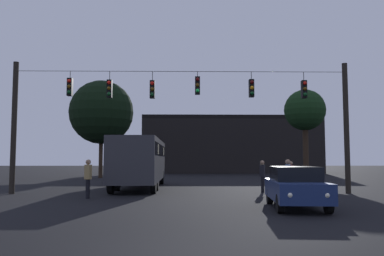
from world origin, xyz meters
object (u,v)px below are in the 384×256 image
object	(u,v)px
pedestrian_crossing_center	(291,175)
tree_left_silhouette	(102,112)
city_bus	(141,158)
pedestrian_trailing	(276,180)
tree_behind_building	(305,111)
pedestrian_near_bus	(262,174)
pedestrian_crossing_left	(288,176)
car_near_right	(296,186)
pedestrian_crossing_right	(88,176)

from	to	relation	value
pedestrian_crossing_center	tree_left_silhouette	distance (m)	23.24
tree_left_silhouette	city_bus	bearing A→B (deg)	-68.56
pedestrian_trailing	tree_behind_building	world-z (taller)	tree_behind_building
pedestrian_near_bus	pedestrian_trailing	xyz separation A→B (m)	(-0.09, -3.51, -0.14)
pedestrian_crossing_center	tree_behind_building	bearing A→B (deg)	69.72
pedestrian_crossing_center	pedestrian_near_bus	world-z (taller)	pedestrian_near_bus
tree_left_silhouette	tree_behind_building	distance (m)	19.39
pedestrian_crossing_left	tree_behind_building	distance (m)	17.48
tree_behind_building	car_near_right	bearing A→B (deg)	-108.07
pedestrian_crossing_left	pedestrian_crossing_center	world-z (taller)	pedestrian_crossing_left
city_bus	tree_behind_building	size ratio (longest dim) A/B	1.39
pedestrian_crossing_right	pedestrian_trailing	bearing A→B (deg)	-1.58
pedestrian_near_bus	pedestrian_trailing	bearing A→B (deg)	-91.40
city_bus	pedestrian_trailing	distance (m)	9.86
car_near_right	pedestrian_crossing_right	distance (m)	9.31
city_bus	pedestrian_crossing_left	world-z (taller)	city_bus
pedestrian_trailing	city_bus	bearing A→B (deg)	134.87
pedestrian_trailing	tree_left_silhouette	xyz separation A→B (m)	(-12.41, 20.93, 5.60)
pedestrian_near_bus	tree_left_silhouette	bearing A→B (deg)	125.65
pedestrian_crossing_left	pedestrian_near_bus	world-z (taller)	pedestrian_crossing_left
tree_left_silhouette	pedestrian_crossing_center	bearing A→B (deg)	-51.83
tree_behind_building	pedestrian_crossing_right	bearing A→B (deg)	-132.90
pedestrian_crossing_right	tree_behind_building	xyz separation A→B (m)	(15.02, 16.16, 5.03)
pedestrian_crossing_center	tree_left_silhouette	xyz separation A→B (m)	(-13.96, 17.76, 5.48)
tree_behind_building	city_bus	bearing A→B (deg)	-144.72
pedestrian_crossing_center	pedestrian_crossing_right	xyz separation A→B (m)	(-10.13, -2.94, 0.06)
pedestrian_crossing_right	city_bus	bearing A→B (deg)	76.09
pedestrian_crossing_left	pedestrian_near_bus	xyz separation A→B (m)	(-0.66, 2.85, -0.04)
city_bus	tree_behind_building	distance (m)	16.89
pedestrian_crossing_left	pedestrian_crossing_center	bearing A→B (deg)	72.34
car_near_right	pedestrian_crossing_center	bearing A→B (deg)	76.51
pedestrian_trailing	tree_left_silhouette	distance (m)	24.97
car_near_right	pedestrian_crossing_left	xyz separation A→B (m)	(0.79, 4.10, 0.23)
tree_left_silhouette	tree_behind_building	world-z (taller)	tree_left_silhouette
pedestrian_crossing_center	pedestrian_near_bus	xyz separation A→B (m)	(-1.46, 0.33, 0.02)
pedestrian_crossing_left	pedestrian_near_bus	size ratio (longest dim) A/B	1.04
city_bus	tree_behind_building	world-z (taller)	tree_behind_building
pedestrian_trailing	tree_behind_building	distance (m)	18.37
city_bus	pedestrian_near_bus	bearing A→B (deg)	-26.17
pedestrian_crossing_left	pedestrian_near_bus	distance (m)	2.93
car_near_right	tree_left_silhouette	size ratio (longest dim) A/B	0.46
city_bus	pedestrian_trailing	size ratio (longest dim) A/B	7.32
city_bus	tree_left_silhouette	bearing A→B (deg)	111.44
pedestrian_trailing	pedestrian_crossing_left	bearing A→B (deg)	41.29
pedestrian_crossing_right	pedestrian_trailing	world-z (taller)	pedestrian_crossing_right
pedestrian_crossing_left	pedestrian_crossing_right	bearing A→B (deg)	-177.44
tree_behind_building	pedestrian_near_bus	bearing A→B (deg)	-116.21
city_bus	tree_left_silhouette	world-z (taller)	tree_left_silhouette
pedestrian_crossing_left	car_near_right	bearing A→B (deg)	-100.85
pedestrian_crossing_center	pedestrian_crossing_right	size ratio (longest dim) A/B	0.95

